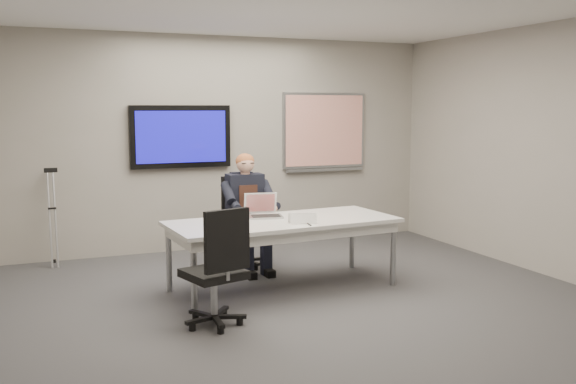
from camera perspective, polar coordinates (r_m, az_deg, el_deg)
name	(u,v)px	position (r m, az deg, el deg)	size (l,w,h in m)	color
floor	(310,312)	(6.01, 1.98, -10.65)	(6.00, 6.00, 0.02)	#3C3C3F
wall_back	(217,143)	(8.55, -6.30, 4.32)	(6.00, 0.02, 2.80)	gray
wall_right	(566,152)	(7.48, 23.51, 3.28)	(0.02, 6.00, 2.80)	gray
conference_table	(283,228)	(6.63, -0.45, -3.19)	(2.41, 1.14, 0.72)	white
tv_display	(181,137)	(8.36, -9.51, 4.87)	(1.30, 0.09, 0.80)	black
whiteboard	(324,132)	(9.06, 3.24, 5.36)	(1.25, 0.08, 1.10)	gray
office_chair_far	(243,238)	(7.65, -4.00, -4.13)	(0.52, 0.52, 1.06)	black
office_chair_near	(217,290)	(5.58, -6.35, -8.64)	(0.61, 0.61, 1.04)	black
seated_person	(250,224)	(7.37, -3.40, -2.88)	(0.42, 0.72, 1.35)	#1B1E2E
crutch	(52,215)	(8.08, -20.21, -1.96)	(0.17, 0.37, 1.21)	#B2B5BB
laptop	(263,211)	(6.80, -2.21, -1.69)	(0.39, 0.39, 0.25)	#AFAFB1
name_tent	(302,218)	(6.41, 1.28, -2.33)	(0.26, 0.07, 0.11)	white
pen	(309,224)	(6.34, 1.85, -2.87)	(0.01, 0.01, 0.15)	black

